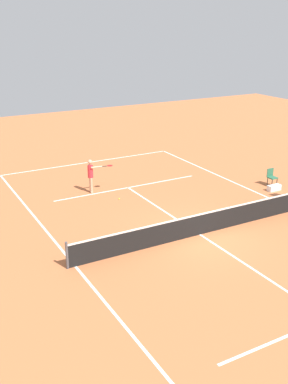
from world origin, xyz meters
TOP-DOWN VIEW (x-y plane):
  - ground_plane at (0.00, 0.00)m, footprint 60.00×60.00m
  - court_lines at (0.00, 0.00)m, footprint 11.27×24.43m
  - tennis_net at (0.00, 0.00)m, footprint 11.87×0.10m
  - player_serving at (1.99, -6.95)m, footprint 1.29×0.70m
  - tennis_ball at (1.20, -5.34)m, footprint 0.07×0.07m
  - courtside_chair_mid at (-7.03, -3.19)m, footprint 0.44×0.46m
  - equipment_bag at (-6.62, -2.53)m, footprint 0.76×0.32m

SIDE VIEW (x-z plane):
  - ground_plane at x=0.00m, z-range 0.00..0.00m
  - court_lines at x=0.00m, z-range 0.00..0.01m
  - tennis_ball at x=1.20m, z-range 0.00..0.07m
  - equipment_bag at x=-6.62m, z-range 0.00..0.30m
  - tennis_net at x=0.00m, z-range -0.04..1.03m
  - courtside_chair_mid at x=-7.03m, z-range 0.06..1.01m
  - player_serving at x=1.99m, z-range 0.18..1.98m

